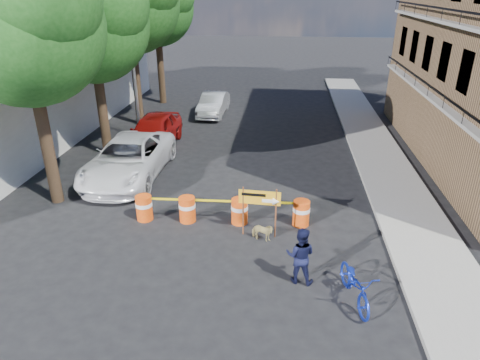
% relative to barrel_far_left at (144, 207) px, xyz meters
% --- Properties ---
extents(ground, '(120.00, 120.00, 0.00)m').
position_rel_barrel_far_left_xyz_m(ground, '(3.06, -0.98, -0.47)').
color(ground, black).
rests_on(ground, ground).
extents(sidewalk_east, '(2.40, 40.00, 0.15)m').
position_rel_barrel_far_left_xyz_m(sidewalk_east, '(9.26, 5.02, -0.40)').
color(sidewalk_east, gray).
rests_on(sidewalk_east, ground).
extents(white_building, '(8.00, 22.00, 6.00)m').
position_rel_barrel_far_left_xyz_m(white_building, '(-9.94, 9.02, 2.53)').
color(white_building, silver).
rests_on(white_building, ground).
extents(tree_near, '(5.46, 5.20, 9.15)m').
position_rel_barrel_far_left_xyz_m(tree_near, '(-3.67, 1.02, 5.89)').
color(tree_near, '#332316').
rests_on(tree_near, ground).
extents(tree_mid_a, '(5.25, 5.00, 8.68)m').
position_rel_barrel_far_left_xyz_m(tree_mid_a, '(-3.67, 6.02, 5.53)').
color(tree_mid_a, '#332316').
rests_on(tree_mid_a, ground).
extents(tree_mid_b, '(5.67, 5.40, 9.62)m').
position_rel_barrel_far_left_xyz_m(tree_mid_b, '(-3.67, 11.02, 6.24)').
color(tree_mid_b, '#332316').
rests_on(tree_mid_b, ground).
extents(tree_far, '(5.04, 4.80, 8.84)m').
position_rel_barrel_far_left_xyz_m(tree_far, '(-3.68, 16.02, 5.74)').
color(tree_far, '#332316').
rests_on(tree_far, ground).
extents(streetlamp, '(1.25, 0.18, 8.00)m').
position_rel_barrel_far_left_xyz_m(streetlamp, '(-2.87, 8.52, 3.90)').
color(streetlamp, gray).
rests_on(streetlamp, ground).
extents(barrel_far_left, '(0.58, 0.58, 0.90)m').
position_rel_barrel_far_left_xyz_m(barrel_far_left, '(0.00, 0.00, 0.00)').
color(barrel_far_left, '#ED3A0D').
rests_on(barrel_far_left, ground).
extents(barrel_mid_left, '(0.58, 0.58, 0.90)m').
position_rel_barrel_far_left_xyz_m(barrel_mid_left, '(1.51, 0.06, 0.00)').
color(barrel_mid_left, '#ED3A0D').
rests_on(barrel_mid_left, ground).
extents(barrel_mid_right, '(0.58, 0.58, 0.90)m').
position_rel_barrel_far_left_xyz_m(barrel_mid_right, '(3.32, 0.12, 0.00)').
color(barrel_mid_right, '#ED3A0D').
rests_on(barrel_mid_right, ground).
extents(barrel_far_right, '(0.58, 0.58, 0.90)m').
position_rel_barrel_far_left_xyz_m(barrel_far_right, '(5.41, 0.20, 0.00)').
color(barrel_far_right, '#ED3A0D').
rests_on(barrel_far_right, ground).
extents(detour_sign, '(1.34, 0.26, 1.72)m').
position_rel_barrel_far_left_xyz_m(detour_sign, '(4.20, -0.66, 0.78)').
color(detour_sign, '#592D19').
rests_on(detour_sign, ground).
extents(pedestrian, '(0.90, 0.75, 1.66)m').
position_rel_barrel_far_left_xyz_m(pedestrian, '(5.29, -2.88, 0.36)').
color(pedestrian, black).
rests_on(pedestrian, ground).
extents(bicycle, '(0.91, 1.19, 2.02)m').
position_rel_barrel_far_left_xyz_m(bicycle, '(6.69, -3.56, 0.54)').
color(bicycle, '#162DB5').
rests_on(bicycle, ground).
extents(dog, '(0.80, 0.52, 0.63)m').
position_rel_barrel_far_left_xyz_m(dog, '(4.15, -0.94, -0.16)').
color(dog, tan).
rests_on(dog, ground).
extents(suv_white, '(2.79, 5.99, 1.66)m').
position_rel_barrel_far_left_xyz_m(suv_white, '(-1.74, 3.48, 0.36)').
color(suv_white, white).
rests_on(suv_white, ground).
extents(sedan_red, '(2.08, 4.94, 1.67)m').
position_rel_barrel_far_left_xyz_m(sedan_red, '(-1.74, 7.19, 0.36)').
color(sedan_red, maroon).
rests_on(sedan_red, ground).
extents(sedan_silver, '(1.60, 4.18, 1.36)m').
position_rel_barrel_far_left_xyz_m(sedan_silver, '(0.26, 13.36, 0.21)').
color(sedan_silver, silver).
rests_on(sedan_silver, ground).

